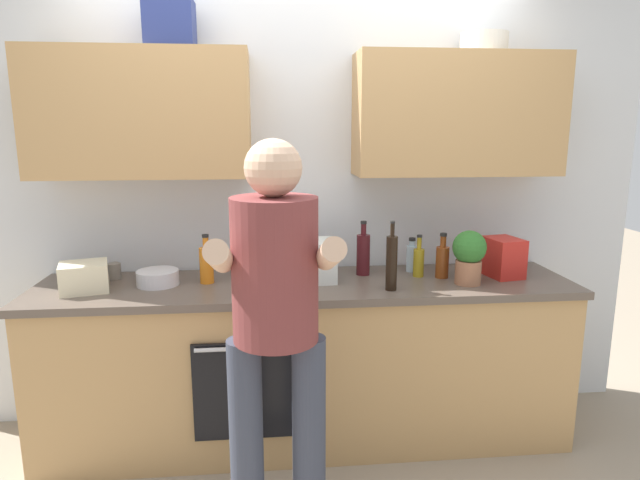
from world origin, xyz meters
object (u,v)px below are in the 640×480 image
bottle_juice (206,264)px  bottle_vinegar (442,260)px  bottle_syrup (259,258)px  grocery_bag_produce (312,261)px  bottle_wine (363,253)px  bottle_hotsauce (260,262)px  bottle_water (412,257)px  cup_stoneware (114,271)px  grocery_bag_rice (84,277)px  person_standing (276,313)px  bottle_soy (392,262)px  potted_herb (469,255)px  grocery_bag_crisps (503,257)px  mixing_bowl (158,278)px  bottle_oil (419,261)px

bottle_juice → bottle_vinegar: 1.27m
bottle_syrup → grocery_bag_produce: bottle_syrup is taller
bottle_wine → bottle_syrup: size_ratio=1.27×
bottle_hotsauce → bottle_water: bearing=9.5°
cup_stoneware → grocery_bag_produce: 1.08m
grocery_bag_produce → bottle_juice: bearing=178.5°
bottle_juice → grocery_bag_rice: 0.60m
person_standing → grocery_bag_rice: bearing=144.0°
bottle_wine → bottle_soy: 0.32m
bottle_vinegar → potted_herb: size_ratio=0.87×
bottle_juice → bottle_wine: bearing=5.5°
grocery_bag_rice → potted_herb: bearing=-2.0°
potted_herb → grocery_bag_rice: (-1.97, 0.07, -0.09)m
bottle_syrup → potted_herb: bearing=-14.1°
bottle_juice → grocery_bag_rice: size_ratio=1.16×
person_standing → bottle_syrup: 0.90m
bottle_water → potted_herb: 0.37m
bottle_juice → grocery_bag_rice: bearing=-171.7°
bottle_soy → grocery_bag_produce: (-0.38, 0.21, -0.03)m
grocery_bag_crisps → bottle_soy: bearing=-163.6°
bottle_wine → potted_herb: (0.52, -0.24, 0.04)m
bottle_soy → bottle_hotsauce: 0.69m
bottle_wine → mixing_bowl: bearing=-174.9°
bottle_wine → grocery_bag_rice: size_ratio=1.34×
bottle_water → bottle_hotsauce: bearing=-170.5°
bottle_soy → grocery_bag_rice: 1.55m
grocery_bag_rice → grocery_bag_produce: bearing=3.6°
bottle_juice → bottle_water: 1.15m
bottle_water → grocery_bag_crisps: grocery_bag_crisps is taller
bottle_juice → mixing_bowl: bottle_juice is taller
bottle_vinegar → bottle_juice: bearing=179.0°
mixing_bowl → bottle_oil: bearing=1.2°
bottle_oil → potted_herb: potted_herb is taller
bottle_hotsauce → grocery_bag_crisps: (1.33, -0.01, -0.01)m
bottle_wine → potted_herb: size_ratio=1.07×
person_standing → mixing_bowl: size_ratio=7.71×
bottle_water → cup_stoneware: bottle_water is taller
bottle_juice → person_standing: bearing=-65.7°
bottle_vinegar → bottle_oil: 0.13m
bottle_vinegar → bottle_syrup: (-1.00, 0.14, 0.00)m
bottle_vinegar → bottle_syrup: bearing=171.9°
cup_stoneware → grocery_bag_rice: size_ratio=0.39×
bottle_vinegar → mixing_bowl: size_ratio=1.15×
bottle_juice → bottle_hotsauce: size_ratio=0.93×
person_standing → grocery_bag_produce: size_ratio=7.10×
bottle_hotsauce → grocery_bag_rice: size_ratio=1.25×
bottle_vinegar → grocery_bag_crisps: 0.34m
cup_stoneware → grocery_bag_rice: (-0.09, -0.21, 0.03)m
bottle_water → grocery_bag_crisps: bearing=-17.6°
bottle_soy → grocery_bag_crisps: size_ratio=1.65×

